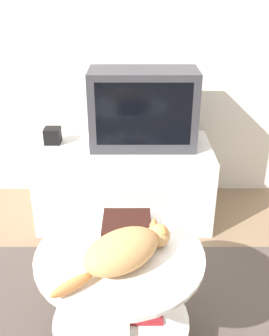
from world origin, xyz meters
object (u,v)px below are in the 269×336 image
(tv, at_px, (142,109))
(cat, at_px, (124,250))
(dvd_box, at_px, (126,225))
(speaker, at_px, (52,136))

(tv, distance_m, cat, 1.17)
(tv, distance_m, dvd_box, 0.97)
(tv, bearing_deg, cat, -94.49)
(cat, bearing_deg, tv, 45.51)
(tv, relative_size, cat, 1.51)
(tv, distance_m, speaker, 0.61)
(speaker, bearing_deg, tv, -4.34)
(speaker, bearing_deg, cat, -67.68)
(tv, relative_size, dvd_box, 3.20)
(dvd_box, distance_m, cat, 0.22)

